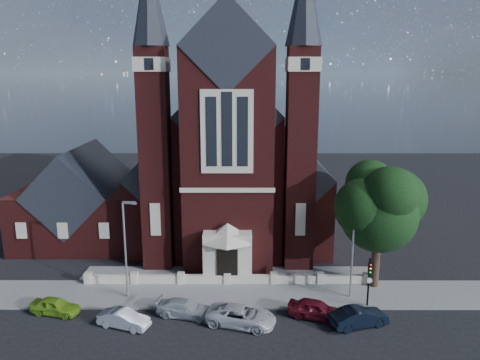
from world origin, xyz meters
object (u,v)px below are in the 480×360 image
at_px(street_lamp_left, 126,244).
at_px(car_lime_van, 55,306).
at_px(street_tree, 381,209).
at_px(car_white_suv, 241,316).
at_px(car_navy, 359,317).
at_px(street_lamp_right, 354,244).
at_px(car_silver_a, 124,319).
at_px(car_dark_red, 316,309).
at_px(parish_hall, 83,203).
at_px(church, 231,158).
at_px(car_silver_b, 185,308).
at_px(traffic_signal, 369,276).

bearing_deg(street_lamp_left, car_lime_van, -151.90).
distance_m(street_tree, car_white_suv, 14.29).
distance_m(car_white_suv, car_navy, 8.44).
bearing_deg(street_lamp_left, street_tree, 4.76).
bearing_deg(street_lamp_right, car_silver_a, -165.44).
bearing_deg(car_navy, car_silver_a, 73.15).
distance_m(car_silver_a, car_dark_red, 13.97).
bearing_deg(parish_hall, street_tree, -23.26).
xyz_separation_m(car_lime_van, car_navy, (22.47, -1.72, 0.07)).
xyz_separation_m(street_tree, car_lime_van, (-25.44, -4.34, -6.32)).
height_order(parish_hall, car_white_suv, parish_hall).
relative_size(church, car_silver_a, 9.21).
xyz_separation_m(car_lime_van, car_silver_a, (5.64, -1.86, -0.01)).
bearing_deg(car_dark_red, parish_hall, 72.62).
xyz_separation_m(street_tree, car_silver_b, (-15.63, -4.66, -6.34)).
xyz_separation_m(street_tree, car_navy, (-2.97, -6.06, -6.25)).
bearing_deg(street_tree, car_white_suv, -152.63).
relative_size(street_lamp_right, car_lime_van, 2.17).
distance_m(car_dark_red, car_navy, 3.12).
height_order(street_lamp_right, car_navy, street_lamp_right).
bearing_deg(street_lamp_right, car_navy, -96.10).
bearing_deg(street_tree, parish_hall, 156.74).
bearing_deg(traffic_signal, car_lime_van, -177.46).
bearing_deg(street_lamp_left, car_silver_b, -31.24).
distance_m(parish_hall, car_silver_b, 21.61).
bearing_deg(parish_hall, car_lime_van, -79.25).
relative_size(car_silver_b, car_white_suv, 0.85).
bearing_deg(car_dark_red, car_silver_a, 115.00).
distance_m(parish_hall, car_white_suv, 25.25).
bearing_deg(car_silver_a, car_white_suv, -70.17).
xyz_separation_m(church, car_silver_a, (-7.20, -23.43, -7.56)).
height_order(street_tree, car_silver_a, street_tree).
bearing_deg(car_lime_van, car_silver_a, -95.41).
distance_m(street_lamp_left, car_navy, 18.48).
relative_size(traffic_signal, car_silver_b, 0.93).
xyz_separation_m(car_lime_van, car_silver_b, (9.81, -0.32, -0.01)).
relative_size(street_lamp_left, street_lamp_right, 1.00).
relative_size(car_silver_b, car_navy, 1.00).
distance_m(street_lamp_right, car_lime_van, 23.42).
xyz_separation_m(parish_hall, car_white_suv, (17.19, -18.20, -3.31)).
distance_m(traffic_signal, car_dark_red, 4.96).
bearing_deg(car_navy, parish_hall, 37.07).
relative_size(church, car_dark_red, 8.39).
bearing_deg(church, car_white_suv, -87.06).
bearing_deg(car_dark_red, church, 36.64).
relative_size(street_lamp_left, car_navy, 1.89).
bearing_deg(car_lime_van, car_silver_b, -79.04).
xyz_separation_m(parish_hall, car_dark_red, (22.71, -17.23, -3.30)).
distance_m(street_lamp_left, street_lamp_right, 18.00).
xyz_separation_m(street_lamp_left, traffic_signal, (18.91, -1.57, -2.02)).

